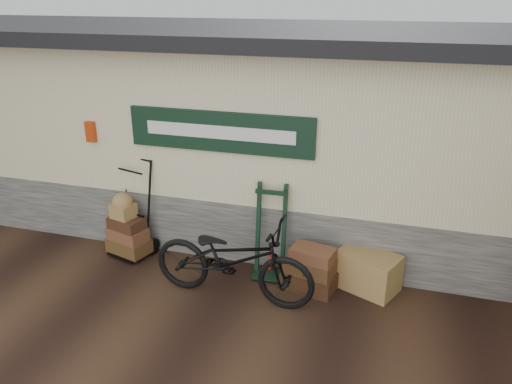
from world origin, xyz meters
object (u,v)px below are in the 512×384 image
porter_trolley (134,207)px  suitcase_stack (310,268)px  wicker_hamper (368,271)px  bicycle (233,255)px  green_barrow (270,231)px

porter_trolley → suitcase_stack: (2.71, -0.26, -0.43)m
wicker_hamper → bicycle: size_ratio=0.36×
green_barrow → bicycle: bearing=-115.1°
green_barrow → wicker_hamper: (1.34, 0.00, -0.40)m
suitcase_stack → bicycle: 1.08m
green_barrow → wicker_hamper: size_ratio=1.68×
suitcase_stack → bicycle: bicycle is taller
porter_trolley → green_barrow: porter_trolley is taller
bicycle → suitcase_stack: bearing=-59.3°
bicycle → green_barrow: bearing=-20.7°
porter_trolley → wicker_hamper: (3.44, -0.04, -0.49)m
suitcase_stack → bicycle: size_ratio=0.32×
wicker_hamper → green_barrow: bearing=-179.8°
porter_trolley → wicker_hamper: bearing=14.9°
porter_trolley → suitcase_stack: 2.76m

